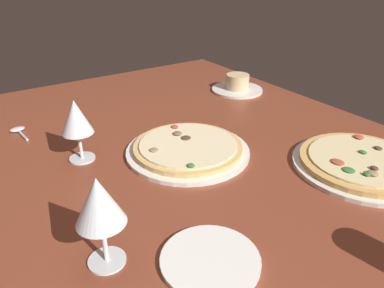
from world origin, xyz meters
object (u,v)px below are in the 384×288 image
(wine_glass_far, at_px, (76,119))
(wine_glass_near, at_px, (99,203))
(pizza_main, at_px, (188,149))
(side_plate, at_px, (210,260))
(pizza_side, at_px, (362,163))
(ramekin_on_saucer, at_px, (237,85))
(spoon, at_px, (18,131))

(wine_glass_far, xyz_separation_m, wine_glass_near, (0.34, -0.08, 0.01))
(pizza_main, distance_m, side_plate, 0.36)
(wine_glass_far, height_order, side_plate, wine_glass_far)
(pizza_side, relative_size, ramekin_on_saucer, 1.72)
(pizza_main, xyz_separation_m, ramekin_on_saucer, (-0.29, 0.40, 0.01))
(pizza_side, height_order, spoon, pizza_side)
(wine_glass_near, relative_size, side_plate, 0.98)
(pizza_side, bearing_deg, pizza_main, -133.82)
(wine_glass_far, relative_size, side_plate, 0.93)
(wine_glass_near, bearing_deg, pizza_side, 85.11)
(pizza_side, relative_size, side_plate, 1.93)
(ramekin_on_saucer, height_order, spoon, ramekin_on_saucer)
(side_plate, relative_size, spoon, 1.65)
(pizza_main, height_order, ramekin_on_saucer, ramekin_on_saucer)
(side_plate, xyz_separation_m, spoon, (-0.68, -0.15, 0.00))
(ramekin_on_saucer, xyz_separation_m, wine_glass_near, (0.52, -0.70, 0.09))
(pizza_main, height_order, wine_glass_far, wine_glass_far)
(wine_glass_near, distance_m, side_plate, 0.20)
(pizza_side, xyz_separation_m, ramekin_on_saucer, (-0.57, 0.11, 0.01))
(pizza_main, distance_m, wine_glass_near, 0.39)
(wine_glass_far, bearing_deg, pizza_side, 52.63)
(pizza_main, xyz_separation_m, wine_glass_near, (0.23, -0.30, 0.10))
(side_plate, bearing_deg, ramekin_on_saucer, 137.05)
(ramekin_on_saucer, height_order, side_plate, ramekin_on_saucer)
(pizza_side, bearing_deg, side_plate, -84.75)
(wine_glass_far, height_order, spoon, wine_glass_far)
(pizza_main, bearing_deg, side_plate, -27.64)
(wine_glass_near, bearing_deg, wine_glass_far, 167.24)
(wine_glass_near, distance_m, spoon, 0.60)
(ramekin_on_saucer, bearing_deg, pizza_side, -10.79)
(spoon, bearing_deg, wine_glass_far, 21.43)
(pizza_main, relative_size, ramekin_on_saucer, 1.68)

